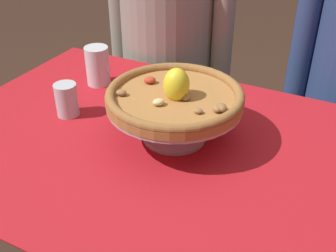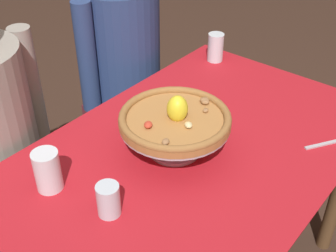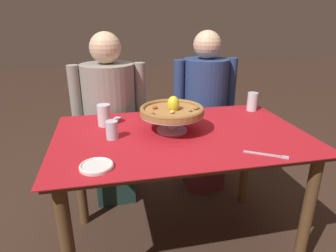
{
  "view_description": "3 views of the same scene",
  "coord_description": "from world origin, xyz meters",
  "px_view_note": "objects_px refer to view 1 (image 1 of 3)",
  "views": [
    {
      "loc": [
        0.36,
        -0.77,
        1.36
      ],
      "look_at": [
        -0.06,
        0.04,
        0.78
      ],
      "focal_mm": 44.3,
      "sensor_mm": 36.0,
      "label": 1
    },
    {
      "loc": [
        -0.91,
        -0.64,
        1.63
      ],
      "look_at": [
        -0.06,
        0.06,
        0.85
      ],
      "focal_mm": 47.26,
      "sensor_mm": 36.0,
      "label": 2
    },
    {
      "loc": [
        -0.37,
        -1.4,
        1.34
      ],
      "look_at": [
        -0.06,
        0.05,
        0.78
      ],
      "focal_mm": 31.12,
      "sensor_mm": 36.0,
      "label": 3
    }
  ],
  "objects_px": {
    "water_glass_side_left": "(67,102)",
    "pizza_stand": "(175,114)",
    "sugar_packet": "(135,75)",
    "pizza": "(175,96)",
    "water_glass_back_left": "(98,68)",
    "diner_left": "(168,72)"
  },
  "relations": [
    {
      "from": "diner_left",
      "to": "pizza_stand",
      "type": "bearing_deg",
      "value": -61.65
    },
    {
      "from": "water_glass_side_left",
      "to": "pizza",
      "type": "bearing_deg",
      "value": 5.67
    },
    {
      "from": "pizza_stand",
      "to": "water_glass_side_left",
      "type": "relative_size",
      "value": 3.59
    },
    {
      "from": "water_glass_back_left",
      "to": "water_glass_side_left",
      "type": "relative_size",
      "value": 1.31
    },
    {
      "from": "sugar_packet",
      "to": "diner_left",
      "type": "relative_size",
      "value": 0.04
    },
    {
      "from": "diner_left",
      "to": "water_glass_side_left",
      "type": "bearing_deg",
      "value": -89.99
    },
    {
      "from": "pizza_stand",
      "to": "diner_left",
      "type": "distance_m",
      "value": 0.71
    },
    {
      "from": "pizza",
      "to": "water_glass_side_left",
      "type": "xyz_separation_m",
      "value": [
        -0.32,
        -0.03,
        -0.08
      ]
    },
    {
      "from": "water_glass_back_left",
      "to": "diner_left",
      "type": "relative_size",
      "value": 0.1
    },
    {
      "from": "pizza",
      "to": "water_glass_back_left",
      "type": "height_order",
      "value": "pizza"
    },
    {
      "from": "pizza",
      "to": "diner_left",
      "type": "relative_size",
      "value": 0.28
    },
    {
      "from": "sugar_packet",
      "to": "pizza",
      "type": "bearing_deg",
      "value": -43.72
    },
    {
      "from": "diner_left",
      "to": "sugar_packet",
      "type": "bearing_deg",
      "value": -83.38
    },
    {
      "from": "diner_left",
      "to": "water_glass_back_left",
      "type": "bearing_deg",
      "value": -94.89
    },
    {
      "from": "pizza",
      "to": "sugar_packet",
      "type": "height_order",
      "value": "pizza"
    },
    {
      "from": "water_glass_side_left",
      "to": "pizza_stand",
      "type": "bearing_deg",
      "value": 5.77
    },
    {
      "from": "water_glass_side_left",
      "to": "sugar_packet",
      "type": "distance_m",
      "value": 0.31
    },
    {
      "from": "pizza",
      "to": "diner_left",
      "type": "distance_m",
      "value": 0.72
    },
    {
      "from": "pizza_stand",
      "to": "pizza",
      "type": "xyz_separation_m",
      "value": [
        0.0,
        -0.0,
        0.05
      ]
    },
    {
      "from": "water_glass_back_left",
      "to": "water_glass_side_left",
      "type": "xyz_separation_m",
      "value": [
        0.04,
        -0.2,
        -0.01
      ]
    },
    {
      "from": "sugar_packet",
      "to": "diner_left",
      "type": "distance_m",
      "value": 0.35
    },
    {
      "from": "water_glass_side_left",
      "to": "diner_left",
      "type": "bearing_deg",
      "value": 90.01
    }
  ]
}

